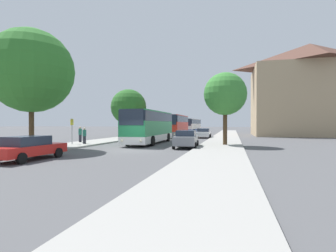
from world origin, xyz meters
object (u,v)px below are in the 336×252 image
pedestrian_waiting_far (80,134)px  parked_car_right_far (203,133)px  parked_car_left_curb (28,148)px  bus_rear (191,126)px  parked_car_right_near (186,139)px  bus_front (150,126)px  tree_left_far (31,71)px  bus_middle (176,125)px  bus_stop_sign (72,128)px  pedestrian_waiting_near (84,136)px  tree_left_near (129,107)px  tree_right_near (225,94)px

pedestrian_waiting_far → parked_car_right_far: bearing=163.8°
parked_car_left_curb → parked_car_right_far: 27.48m
bus_rear → parked_car_right_near: bus_rear is taller
bus_front → tree_left_far: 12.59m
parked_car_right_near → tree_left_far: (-11.93, -4.89, 5.65)m
bus_middle → parked_car_right_far: 5.21m
parked_car_left_curb → pedestrian_waiting_far: size_ratio=2.82×
tree_left_far → parked_car_right_near: bearing=22.3°
bus_stop_sign → parked_car_right_far: bearing=57.0°
parked_car_left_curb → parked_car_right_far: size_ratio=0.99×
pedestrian_waiting_near → bus_stop_sign: bearing=36.9°
bus_middle → tree_left_far: bearing=-108.4°
bus_middle → parked_car_right_near: (4.97, -18.50, -1.04)m
bus_front → pedestrian_waiting_far: 7.66m
bus_front → bus_rear: bearing=89.2°
bus_rear → parked_car_right_near: bearing=-79.8°
bus_middle → bus_stop_sign: size_ratio=4.62×
parked_car_right_near → pedestrian_waiting_far: pedestrian_waiting_far is taller
bus_middle → parked_car_right_far: size_ratio=2.45×
parked_car_left_curb → tree_left_far: size_ratio=0.49×
bus_stop_sign → pedestrian_waiting_near: 1.40m
bus_middle → bus_rear: size_ratio=0.96×
tree_left_near → tree_left_far: size_ratio=0.74×
bus_stop_sign → tree_right_near: (14.56, 3.11, 3.28)m
pedestrian_waiting_near → tree_left_far: (-1.56, -5.32, 5.50)m
tree_left_far → tree_left_near: bearing=88.0°
pedestrian_waiting_far → tree_left_near: bearing=-160.5°
parked_car_right_near → bus_stop_sign: size_ratio=1.65×
parked_car_right_near → tree_right_near: bearing=-143.6°
bus_middle → pedestrian_waiting_near: bus_middle is taller
bus_rear → parked_car_right_far: bearing=-73.5°
parked_car_left_curb → pedestrian_waiting_far: pedestrian_waiting_far is taller
tree_left_near → tree_left_far: 19.04m
parked_car_left_curb → parked_car_right_near: size_ratio=1.14×
bus_rear → parked_car_left_curb: bus_rear is taller
bus_front → pedestrian_waiting_far: bus_front is taller
parked_car_right_near → tree_left_near: bearing=-54.7°
bus_front → bus_stop_sign: size_ratio=4.61×
pedestrian_waiting_far → tree_right_near: 15.97m
parked_car_right_far → tree_left_far: (-11.67, -21.48, 5.70)m
bus_middle → bus_rear: bus_middle is taller
tree_left_far → tree_right_near: tree_left_far is taller
parked_car_right_near → tree_right_near: 6.00m
parked_car_right_far → bus_stop_sign: bus_stop_sign is taller
bus_rear → pedestrian_waiting_far: (-7.21, -32.38, -0.71)m
pedestrian_waiting_far → tree_right_near: bearing=115.0°
parked_car_right_near → pedestrian_waiting_near: (-10.37, 0.42, 0.14)m
parked_car_left_curb → tree_right_near: tree_right_near is taller
pedestrian_waiting_near → pedestrian_waiting_far: bearing=-53.5°
bus_middle → tree_right_near: tree_right_near is taller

